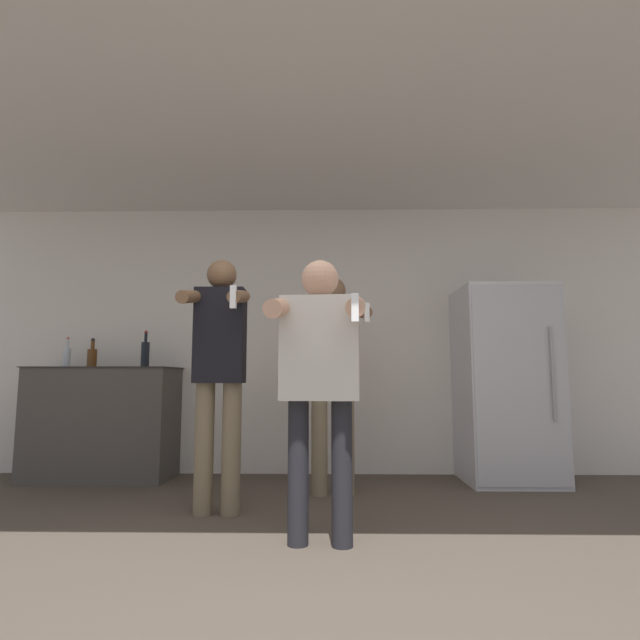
% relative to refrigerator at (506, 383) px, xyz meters
% --- Properties ---
extents(ground_plane, '(14.00, 14.00, 0.00)m').
position_rel_refrigerator_xyz_m(ground_plane, '(-1.60, -2.39, -0.84)').
color(ground_plane, '#4C4238').
extents(wall_back, '(7.00, 0.06, 2.55)m').
position_rel_refrigerator_xyz_m(wall_back, '(-1.60, 0.39, 0.43)').
color(wall_back, silver).
rests_on(wall_back, ground_plane).
extents(ceiling_slab, '(7.00, 3.27, 0.05)m').
position_rel_refrigerator_xyz_m(ceiling_slab, '(-1.60, -1.02, 1.73)').
color(ceiling_slab, silver).
rests_on(ceiling_slab, wall_back).
extents(refrigerator, '(0.78, 0.74, 1.68)m').
position_rel_refrigerator_xyz_m(refrigerator, '(0.00, 0.00, 0.00)').
color(refrigerator, silver).
rests_on(refrigerator, ground_plane).
extents(counter, '(1.26, 0.61, 0.99)m').
position_rel_refrigerator_xyz_m(counter, '(-3.57, 0.07, -0.35)').
color(counter, '#47423D').
rests_on(counter, ground_plane).
extents(bottle_green_wine, '(0.08, 0.08, 0.26)m').
position_rel_refrigerator_xyz_m(bottle_green_wine, '(-3.69, 0.04, 0.24)').
color(bottle_green_wine, '#563314').
rests_on(bottle_green_wine, counter).
extents(bottle_tall_gin, '(0.07, 0.07, 0.33)m').
position_rel_refrigerator_xyz_m(bottle_tall_gin, '(-3.21, 0.04, 0.27)').
color(bottle_tall_gin, black).
rests_on(bottle_tall_gin, counter).
extents(bottle_amber_bourbon, '(0.06, 0.06, 0.27)m').
position_rel_refrigerator_xyz_m(bottle_amber_bourbon, '(-3.92, 0.04, 0.24)').
color(bottle_amber_bourbon, silver).
rests_on(bottle_amber_bourbon, counter).
extents(person_woman_foreground, '(0.54, 0.49, 1.55)m').
position_rel_refrigerator_xyz_m(person_woman_foreground, '(-1.60, -1.67, 0.11)').
color(person_woman_foreground, black).
rests_on(person_woman_foreground, ground_plane).
extents(person_man_side, '(0.40, 0.52, 1.70)m').
position_rel_refrigerator_xyz_m(person_man_side, '(-2.28, -1.08, 0.15)').
color(person_man_side, '#75664C').
rests_on(person_man_side, ground_plane).
extents(person_spectator_back, '(0.52, 0.54, 1.69)m').
position_rel_refrigerator_xyz_m(person_spectator_back, '(-1.51, -0.50, 0.17)').
color(person_spectator_back, '#75664C').
rests_on(person_spectator_back, ground_plane).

